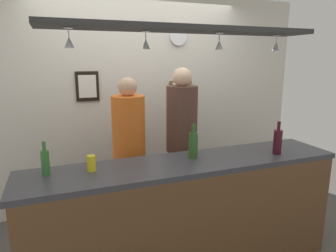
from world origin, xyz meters
name	(u,v)px	position (x,y,z in m)	size (l,w,h in m)	color
ground_plane	(171,243)	(0.00, 0.00, 0.00)	(8.00, 8.00, 0.00)	#4C4742
back_wall	(140,102)	(0.00, 1.10, 1.30)	(4.40, 0.06, 2.60)	silver
bar_counter	(194,205)	(0.00, -0.50, 0.67)	(2.70, 0.55, 0.99)	#38383D
overhead_glass_rack	(186,29)	(0.00, -0.30, 2.05)	(2.20, 0.36, 0.04)	black
hanging_wineglass_far_left	(69,42)	(-0.87, -0.31, 1.94)	(0.07, 0.07, 0.13)	silver
hanging_wineglass_left	(146,44)	(-0.31, -0.23, 1.94)	(0.07, 0.07, 0.13)	silver
hanging_wineglass_center_left	(219,44)	(0.28, -0.32, 1.94)	(0.07, 0.07, 0.13)	silver
hanging_wineglass_center	(276,46)	(0.90, -0.26, 1.94)	(0.07, 0.07, 0.13)	silver
person_left_orange_shirt	(129,141)	(-0.31, 0.43, 0.99)	(0.34, 0.34, 1.65)	#2D334C
person_right_brown_shirt	(182,131)	(0.29, 0.43, 1.05)	(0.34, 0.34, 1.74)	#2D334C
bottle_wine_dark_red	(278,141)	(0.84, -0.45, 1.11)	(0.08, 0.08, 0.30)	#380F19
bottle_beer_green_import	(45,162)	(-1.09, -0.26, 1.09)	(0.06, 0.06, 0.26)	#336B2D
bottle_champagne_green	(193,144)	(0.09, -0.27, 1.11)	(0.08, 0.08, 0.30)	#2D5623
drink_can	(91,163)	(-0.77, -0.29, 1.05)	(0.07, 0.07, 0.12)	yellow
picture_frame_lower_pair	(181,88)	(0.54, 1.06, 1.46)	(0.30, 0.02, 0.18)	brown
picture_frame_caricature	(87,86)	(-0.63, 1.06, 1.52)	(0.26, 0.02, 0.34)	black
wall_clock	(178,36)	(0.50, 1.05, 2.09)	(0.22, 0.22, 0.03)	white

